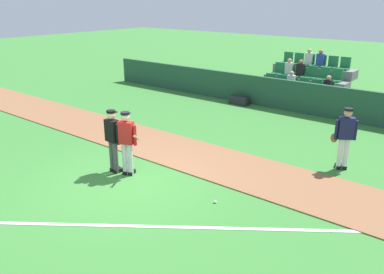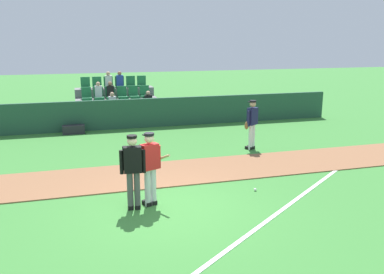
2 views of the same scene
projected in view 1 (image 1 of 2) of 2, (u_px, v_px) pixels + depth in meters
The scene contains 10 objects.
ground_plane at pixel (127, 181), 10.54m from camera, with size 80.00×80.00×0.00m, color #387A33.
infield_dirt_path at pixel (187, 154), 12.35m from camera, with size 28.00×2.28×0.03m, color brown.
foul_line_chalk at pixel (208, 228), 8.39m from camera, with size 12.00×0.10×0.01m, color white.
dugout_fence at pixel (286, 95), 16.98m from camera, with size 20.00×0.16×1.29m, color #234C38.
stadium_bleachers at pixel (305, 88), 18.36m from camera, with size 3.90×2.95×2.30m.
batter_red_jersey at pixel (127, 141), 10.62m from camera, with size 0.75×0.69×1.76m.
umpire_home_plate at pixel (113, 138), 10.77m from camera, with size 0.59×0.33×1.76m.
runner_navy_jersey at pixel (345, 136), 10.98m from camera, with size 0.63×0.44×1.76m.
baseball at pixel (215, 202), 9.41m from camera, with size 0.07×0.07×0.07m, color white.
equipment_bag at pixel (239, 100), 18.00m from camera, with size 0.90×0.36×0.36m, color #232328.
Camera 1 is at (7.32, -6.39, 4.56)m, focal length 37.70 mm.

